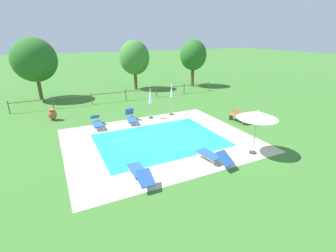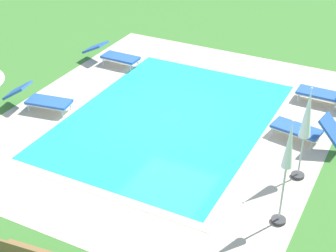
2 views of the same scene
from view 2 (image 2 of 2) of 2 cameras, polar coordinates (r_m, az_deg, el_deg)
name	(u,v)px [view 2 (image 2 of 2)]	position (r m, az deg, el deg)	size (l,w,h in m)	color
ground_plane	(169,119)	(14.75, 0.09, 0.79)	(160.00, 160.00, 0.00)	#3D752D
pool_deck_paving	(169,119)	(14.75, 0.09, 0.81)	(10.86, 8.93, 0.01)	beige
swimming_pool_water	(169,119)	(14.75, 0.09, 0.81)	(7.25, 5.33, 0.01)	#23A8C1
pool_coping_rim	(169,119)	(14.75, 0.09, 0.82)	(7.73, 5.81, 0.01)	beige
sun_lounger_north_near_steps	(329,94)	(16.08, 17.51, 3.42)	(0.63, 2.07, 0.74)	#2856A8
sun_lounger_north_mid	(40,99)	(15.52, -14.09, 2.96)	(0.93, 2.11, 0.78)	#2856A8
sun_lounger_north_far	(307,129)	(14.00, 15.16, -0.38)	(0.90, 1.99, 0.94)	#2856A8
sun_lounger_north_end	(113,55)	(18.13, -6.14, 7.89)	(0.63, 2.08, 0.71)	#2856A8
patio_umbrella_closed_row_west	(307,120)	(11.96, 15.18, 0.70)	(0.32, 0.32, 2.42)	#383838
patio_umbrella_closed_row_mid_west	(288,158)	(10.43, 13.16, -3.48)	(0.32, 0.32, 2.53)	#383838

